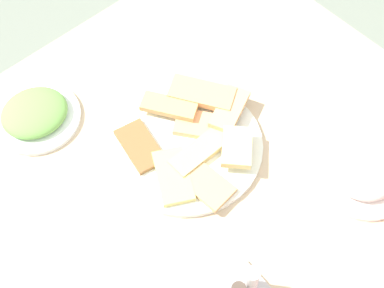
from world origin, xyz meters
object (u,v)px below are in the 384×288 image
dining_table (197,173)px  salad_plate_rice (35,114)px  pide_platter (189,141)px  salad_plate_greens (364,174)px

dining_table → salad_plate_rice: (0.19, -0.30, 0.09)m
dining_table → salad_plate_rice: 0.37m
pide_platter → salad_plate_greens: (-0.20, 0.29, 0.00)m
pide_platter → salad_plate_rice: pide_platter is taller
dining_table → pide_platter: size_ratio=3.00×
dining_table → salad_plate_rice: bearing=-57.2°
pide_platter → salad_plate_greens: size_ratio=1.80×
pide_platter → dining_table: bearing=83.1°
dining_table → salad_plate_greens: 0.35m
dining_table → salad_plate_greens: bearing=128.1°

